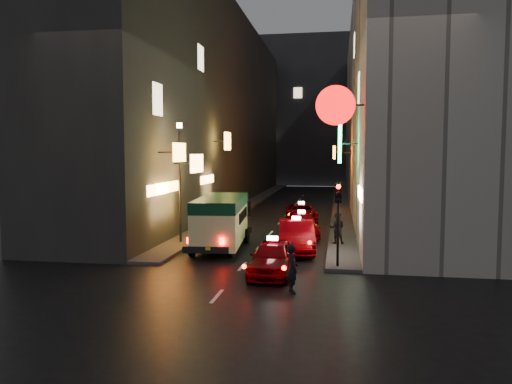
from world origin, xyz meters
The scene contains 15 objects.
ground centered at (0.00, 0.00, 0.00)m, with size 120.00×120.00×0.00m, color black.
building_left centered at (-8.00, 33.99, 9.00)m, with size 7.39×52.00×18.00m.
building_right centered at (8.00, 33.99, 9.00)m, with size 7.98×52.00×18.00m.
building_far centered at (0.00, 66.00, 11.00)m, with size 30.00×10.00×22.00m, color #35353A.
sidewalk_left centered at (-4.25, 34.00, 0.07)m, with size 1.50×52.00×0.15m, color #44413F.
sidewalk_right centered at (4.25, 34.00, 0.07)m, with size 1.50×52.00×0.15m, color #44413F.
minibus centered at (-1.79, 12.15, 1.65)m, with size 2.69×6.27×2.62m.
taxi_near centered at (1.45, 7.27, 0.80)m, with size 2.12×5.06×1.77m.
taxi_second centered at (1.99, 12.07, 0.92)m, with size 3.01×5.99×2.00m.
taxi_third centered at (1.89, 16.87, 0.77)m, with size 2.74×5.12×1.72m.
taxi_far centered at (1.44, 22.84, 0.73)m, with size 2.52×4.80×1.62m.
pedestrian_crossing centered at (2.46, 4.86, 0.96)m, with size 0.63×0.41×1.91m, color black.
pedestrian_sidewalk centered at (3.95, 13.82, 1.06)m, with size 0.68×0.43×1.81m, color black.
traffic_light centered at (4.00, 8.47, 2.69)m, with size 0.26×0.43×3.50m.
lamp_post centered at (-4.20, 13.00, 3.72)m, with size 0.28×0.28×6.22m.
Camera 1 is at (4.01, -12.04, 4.83)m, focal length 35.00 mm.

